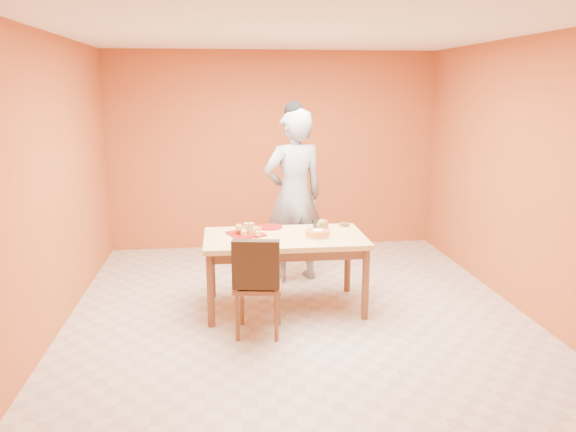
{
  "coord_description": "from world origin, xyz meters",
  "views": [
    {
      "loc": [
        -0.71,
        -5.22,
        2.2
      ],
      "look_at": [
        -0.06,
        0.3,
        0.93
      ],
      "focal_mm": 35.0,
      "sensor_mm": 36.0,
      "label": 1
    }
  ],
  "objects": [
    {
      "name": "dining_chair",
      "position": [
        -0.42,
        -0.44,
        0.49
      ],
      "size": [
        0.49,
        0.56,
        0.94
      ],
      "rotation": [
        0.0,
        0.0,
        -0.15
      ],
      "color": "brown",
      "rests_on": "floor"
    },
    {
      "name": "wall_back",
      "position": [
        0.0,
        2.5,
        1.35
      ],
      "size": [
        4.5,
        0.0,
        4.5
      ],
      "primitive_type": "plane",
      "rotation": [
        1.57,
        0.0,
        0.0
      ],
      "color": "#BB592B",
      "rests_on": "floor"
    },
    {
      "name": "wall_left",
      "position": [
        -2.25,
        0.0,
        1.35
      ],
      "size": [
        0.0,
        5.0,
        5.0
      ],
      "primitive_type": "plane",
      "rotation": [
        1.57,
        0.0,
        1.57
      ],
      "color": "#BB592B",
      "rests_on": "floor"
    },
    {
      "name": "dining_table",
      "position": [
        -0.11,
        0.16,
        0.67
      ],
      "size": [
        1.6,
        0.9,
        0.76
      ],
      "color": "tan",
      "rests_on": "floor"
    },
    {
      "name": "pastry_platter",
      "position": [
        -0.49,
        0.25,
        0.77
      ],
      "size": [
        0.41,
        0.41,
        0.02
      ],
      "primitive_type": "cube",
      "rotation": [
        0.0,
        0.0,
        0.38
      ],
      "color": "maroon",
      "rests_on": "dining_table"
    },
    {
      "name": "checker_tin",
      "position": [
        0.57,
        0.49,
        0.78
      ],
      "size": [
        0.13,
        0.13,
        0.03
      ],
      "primitive_type": "cylinder",
      "rotation": [
        0.0,
        0.0,
        0.32
      ],
      "color": "#3D2410",
      "rests_on": "dining_table"
    },
    {
      "name": "egg_ornament",
      "position": [
        0.29,
        0.26,
        0.83
      ],
      "size": [
        0.11,
        0.09,
        0.14
      ],
      "primitive_type": "ellipsoid",
      "rotation": [
        0.0,
        0.0,
        0.06
      ],
      "color": "olive",
      "rests_on": "dining_table"
    },
    {
      "name": "person",
      "position": [
        0.09,
        1.02,
        0.99
      ],
      "size": [
        0.83,
        0.66,
        1.98
      ],
      "primitive_type": "imported",
      "rotation": [
        0.0,
        0.0,
        3.42
      ],
      "color": "gray",
      "rests_on": "floor"
    },
    {
      "name": "pastry_pile",
      "position": [
        -0.49,
        0.25,
        0.83
      ],
      "size": [
        0.29,
        0.29,
        0.09
      ],
      "primitive_type": null,
      "color": "#E6B162",
      "rests_on": "pastry_platter"
    },
    {
      "name": "white_cake_plate",
      "position": [
        0.21,
        0.07,
        0.77
      ],
      "size": [
        0.34,
        0.34,
        0.01
      ],
      "primitive_type": "cylinder",
      "rotation": [
        0.0,
        0.0,
        0.42
      ],
      "color": "silver",
      "rests_on": "dining_table"
    },
    {
      "name": "wall_right",
      "position": [
        2.25,
        0.0,
        1.35
      ],
      "size": [
        0.0,
        5.0,
        5.0
      ],
      "primitive_type": "plane",
      "rotation": [
        1.57,
        0.0,
        -1.57
      ],
      "color": "#BB592B",
      "rests_on": "floor"
    },
    {
      "name": "ceiling",
      "position": [
        0.0,
        0.0,
        2.7
      ],
      "size": [
        5.0,
        5.0,
        0.0
      ],
      "primitive_type": "plane",
      "rotation": [
        3.14,
        0.0,
        0.0
      ],
      "color": "white",
      "rests_on": "wall_back"
    },
    {
      "name": "red_dinner_plate",
      "position": [
        -0.23,
        0.51,
        0.77
      ],
      "size": [
        0.33,
        0.33,
        0.02
      ],
      "primitive_type": "cylinder",
      "rotation": [
        0.0,
        0.0,
        -0.31
      ],
      "color": "maroon",
      "rests_on": "dining_table"
    },
    {
      "name": "cake_server",
      "position": [
        0.22,
        0.25,
        0.83
      ],
      "size": [
        0.08,
        0.25,
        0.01
      ],
      "primitive_type": "cube",
      "rotation": [
        0.0,
        0.0,
        -0.12
      ],
      "color": "white",
      "rests_on": "sponge_cake"
    },
    {
      "name": "floor",
      "position": [
        0.0,
        0.0,
        0.0
      ],
      "size": [
        5.0,
        5.0,
        0.0
      ],
      "primitive_type": "plane",
      "color": "beige",
      "rests_on": "ground"
    },
    {
      "name": "sponge_cake",
      "position": [
        0.21,
        0.07,
        0.8
      ],
      "size": [
        0.27,
        0.27,
        0.05
      ],
      "primitive_type": "cylinder",
      "rotation": [
        0.0,
        0.0,
        -0.11
      ],
      "color": "gold",
      "rests_on": "white_cake_plate"
    },
    {
      "name": "magenta_glass",
      "position": [
        0.34,
        0.38,
        0.81
      ],
      "size": [
        0.08,
        0.08,
        0.09
      ],
      "primitive_type": "cylinder",
      "rotation": [
        0.0,
        0.0,
        -0.24
      ],
      "color": "#C81E69",
      "rests_on": "dining_table"
    }
  ]
}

